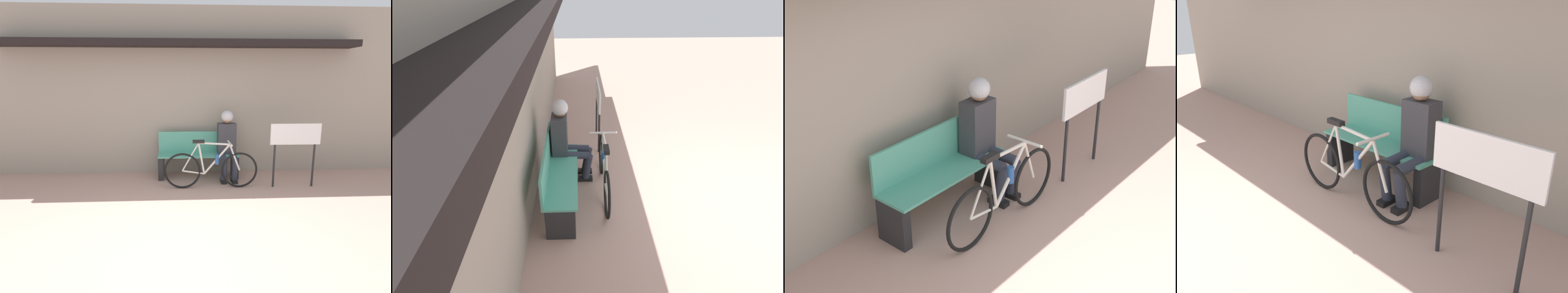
% 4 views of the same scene
% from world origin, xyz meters
% --- Properties ---
extents(storefront_wall, '(12.00, 0.56, 3.20)m').
position_xyz_m(storefront_wall, '(0.00, 3.02, 1.66)').
color(storefront_wall, '#9E9384').
rests_on(storefront_wall, ground_plane).
extents(park_bench_near, '(1.51, 0.42, 0.87)m').
position_xyz_m(park_bench_near, '(0.34, 2.63, 0.40)').
color(park_bench_near, '#51A88E').
rests_on(park_bench_near, ground_plane).
extents(bicycle, '(1.62, 0.40, 0.85)m').
position_xyz_m(bicycle, '(0.53, 1.99, 0.36)').
color(bicycle, black).
rests_on(bicycle, ground_plane).
extents(person_seated, '(0.34, 0.59, 1.29)m').
position_xyz_m(person_seated, '(0.89, 2.53, 0.74)').
color(person_seated, '#2D3342').
rests_on(person_seated, ground_plane).
extents(signboard, '(0.87, 0.04, 1.12)m').
position_xyz_m(signboard, '(1.98, 1.98, 0.84)').
color(signboard, '#232326').
rests_on(signboard, ground_plane).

